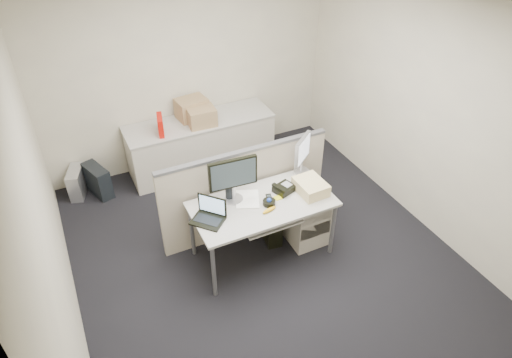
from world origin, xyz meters
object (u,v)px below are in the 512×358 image
desk (263,208)px  monitor_main (233,180)px  desk_phone (284,189)px  laptop (207,212)px

desk → monitor_main: (-0.25, 0.18, 0.32)m
monitor_main → desk_phone: 0.60m
desk → monitor_main: monitor_main is taller
laptop → desk_phone: (0.92, 0.10, -0.08)m
desk → desk_phone: 0.33m
desk → desk_phone: size_ratio=7.06×
laptop → desk_phone: size_ratio=1.47×
laptop → monitor_main: bearing=75.8°
desk → laptop: (-0.62, -0.02, 0.18)m
desk → monitor_main: bearing=144.2°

